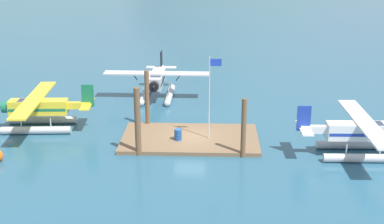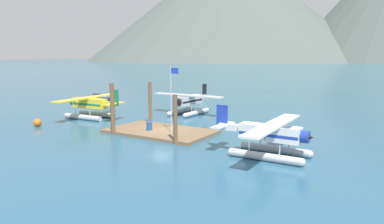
{
  "view_description": "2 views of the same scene",
  "coord_description": "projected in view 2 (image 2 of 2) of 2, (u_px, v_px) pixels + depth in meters",
  "views": [
    {
      "loc": [
        1.62,
        -38.85,
        15.57
      ],
      "look_at": [
        0.04,
        3.07,
        1.35
      ],
      "focal_mm": 49.07,
      "sensor_mm": 36.0,
      "label": 1
    },
    {
      "loc": [
        21.64,
        -28.71,
        7.92
      ],
      "look_at": [
        1.74,
        3.38,
        1.86
      ],
      "focal_mm": 33.16,
      "sensor_mm": 36.0,
      "label": 2
    }
  ],
  "objects": [
    {
      "name": "seaplane_white_stbd_aft",
      "position": [
        270.0,
        137.0,
        27.68
      ],
      "size": [
        7.98,
        10.42,
        3.84
      ],
      "color": "#B7BABF",
      "rests_on": "ground"
    },
    {
      "name": "ground_plane",
      "position": [
        161.0,
        133.0,
        36.6
      ],
      "size": [
        1200.0,
        1200.0,
        0.0
      ],
      "primitive_type": "plane",
      "color": "#285670"
    },
    {
      "name": "dock_platform",
      "position": [
        161.0,
        131.0,
        36.58
      ],
      "size": [
        10.82,
        6.36,
        0.3
      ],
      "primitive_type": "cube",
      "color": "brown",
      "rests_on": "ground"
    },
    {
      "name": "piling_far_left",
      "position": [
        150.0,
        103.0,
        40.73
      ],
      "size": [
        0.38,
        0.38,
        4.91
      ],
      "primitive_type": "cylinder",
      "color": "brown",
      "rests_on": "ground"
    },
    {
      "name": "piling_near_left",
      "position": [
        113.0,
        109.0,
        35.6
      ],
      "size": [
        0.44,
        0.44,
        5.19
      ],
      "primitive_type": "cylinder",
      "color": "brown",
      "rests_on": "ground"
    },
    {
      "name": "seaplane_silver_bow_left",
      "position": [
        189.0,
        103.0,
        47.84
      ],
      "size": [
        10.42,
        7.98,
        3.84
      ],
      "color": "#B7BABF",
      "rests_on": "ground"
    },
    {
      "name": "flagpole",
      "position": [
        172.0,
        92.0,
        34.92
      ],
      "size": [
        0.95,
        0.1,
        6.58
      ],
      "color": "silver",
      "rests_on": "dock_platform"
    },
    {
      "name": "mooring_buoy",
      "position": [
        37.0,
        123.0,
        39.8
      ],
      "size": [
        0.88,
        0.88,
        0.88
      ],
      "primitive_type": "sphere",
      "color": "orange",
      "rests_on": "ground"
    },
    {
      "name": "piling_near_right",
      "position": [
        175.0,
        120.0,
        31.54
      ],
      "size": [
        0.37,
        0.37,
        4.5
      ],
      "primitive_type": "cylinder",
      "color": "brown",
      "rests_on": "ground"
    },
    {
      "name": "fuel_drum",
      "position": [
        149.0,
        126.0,
        36.4
      ],
      "size": [
        0.62,
        0.62,
        0.88
      ],
      "color": "#1E4C99",
      "rests_on": "dock_platform"
    },
    {
      "name": "boat_navy_open_west",
      "position": [
        98.0,
        99.0,
        60.58
      ],
      "size": [
        3.9,
        4.14,
        1.5
      ],
      "color": "navy",
      "rests_on": "ground"
    },
    {
      "name": "seaplane_yellow_port_fwd",
      "position": [
        90.0,
        106.0,
        44.84
      ],
      "size": [
        7.97,
        10.47,
        3.84
      ],
      "color": "#B7BABF",
      "rests_on": "ground"
    },
    {
      "name": "mountain_ridge_centre_peak",
      "position": [
        229.0,
        5.0,
        500.86
      ],
      "size": [
        393.85,
        393.85,
        157.51
      ],
      "color": "#4C5651",
      "rests_on": "ground"
    }
  ]
}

